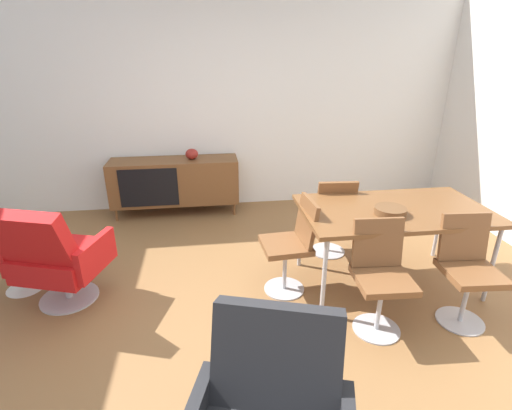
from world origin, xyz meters
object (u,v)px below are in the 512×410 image
(dining_chair_front_left, at_px, (381,273))
(side_table_round, at_px, (18,257))
(lounge_chair_red, at_px, (54,255))
(dining_chair_back_left, at_px, (332,213))
(dining_chair_near_window, at_px, (292,242))
(wooden_bowl_on_table, at_px, (390,211))
(dining_table, at_px, (394,213))
(vase_cobalt, at_px, (192,154))
(dining_chair_front_right, at_px, (467,267))
(sideboard, at_px, (175,181))
(fruit_bowl, at_px, (11,233))

(dining_chair_front_left, height_order, side_table_round, dining_chair_front_left)
(lounge_chair_red, distance_m, side_table_round, 0.53)
(dining_chair_front_left, bearing_deg, dining_chair_back_left, 90.40)
(dining_chair_near_window, distance_m, lounge_chair_red, 1.96)
(side_table_round, bearing_deg, dining_chair_front_left, -16.85)
(dining_chair_front_left, relative_size, dining_chair_near_window, 1.00)
(wooden_bowl_on_table, height_order, dining_chair_near_window, dining_chair_near_window)
(dining_table, bearing_deg, side_table_round, 174.29)
(dining_table, bearing_deg, vase_cobalt, 132.96)
(side_table_round, bearing_deg, dining_table, -5.71)
(dining_table, bearing_deg, dining_chair_near_window, 179.71)
(vase_cobalt, height_order, dining_table, vase_cobalt)
(dining_chair_near_window, xyz_separation_m, dining_chair_front_right, (1.24, -0.56, 0.00))
(lounge_chair_red, bearing_deg, dining_table, -0.99)
(dining_chair_back_left, xyz_separation_m, lounge_chair_red, (-2.50, -0.51, -0.00))
(sideboard, bearing_deg, dining_table, -43.41)
(dining_chair_front_right, bearing_deg, fruit_bowl, 166.26)
(dining_chair_front_left, distance_m, dining_chair_front_right, 0.70)
(sideboard, bearing_deg, dining_chair_front_left, -55.98)
(sideboard, bearing_deg, vase_cobalt, 0.46)
(sideboard, bearing_deg, wooden_bowl_on_table, -46.52)
(dining_chair_front_left, bearing_deg, dining_chair_front_right, -0.00)
(vase_cobalt, height_order, wooden_bowl_on_table, vase_cobalt)
(dining_chair_back_left, bearing_deg, fruit_bowl, -175.47)
(wooden_bowl_on_table, bearing_deg, lounge_chair_red, 176.62)
(dining_table, relative_size, dining_chair_back_left, 1.87)
(vase_cobalt, bearing_deg, fruit_bowl, -133.84)
(dining_chair_back_left, bearing_deg, sideboard, 140.98)
(dining_chair_front_right, bearing_deg, lounge_chair_red, 169.25)
(dining_chair_near_window, bearing_deg, lounge_chair_red, 178.69)
(wooden_bowl_on_table, xyz_separation_m, dining_chair_back_left, (-0.26, 0.67, -0.30))
(sideboard, xyz_separation_m, fruit_bowl, (-1.27, -1.57, 0.12))
(sideboard, xyz_separation_m, dining_chair_front_left, (1.66, -2.45, 0.03))
(side_table_round, bearing_deg, dining_chair_near_window, -7.72)
(dining_table, xyz_separation_m, dining_chair_front_right, (0.35, -0.56, -0.23))
(vase_cobalt, distance_m, side_table_round, 2.22)
(dining_table, xyz_separation_m, dining_chair_back_left, (-0.35, 0.56, -0.23))
(dining_chair_near_window, xyz_separation_m, lounge_chair_red, (-1.96, 0.04, -0.00))
(vase_cobalt, distance_m, dining_chair_near_window, 2.11)
(side_table_round, relative_size, fruit_bowl, 2.60)
(dining_table, height_order, lounge_chair_red, lounge_chair_red)
(dining_table, bearing_deg, lounge_chair_red, 179.01)
(wooden_bowl_on_table, distance_m, dining_chair_near_window, 0.85)
(wooden_bowl_on_table, bearing_deg, sideboard, 133.48)
(vase_cobalt, xyz_separation_m, side_table_round, (-1.51, -1.57, -0.46))
(vase_cobalt, bearing_deg, dining_table, -47.04)
(dining_table, xyz_separation_m, fruit_bowl, (-3.27, 0.33, -0.14))
(dining_chair_front_right, xyz_separation_m, lounge_chair_red, (-3.20, 0.61, -0.00))
(sideboard, bearing_deg, fruit_bowl, -129.02)
(dining_chair_near_window, height_order, dining_chair_front_right, same)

